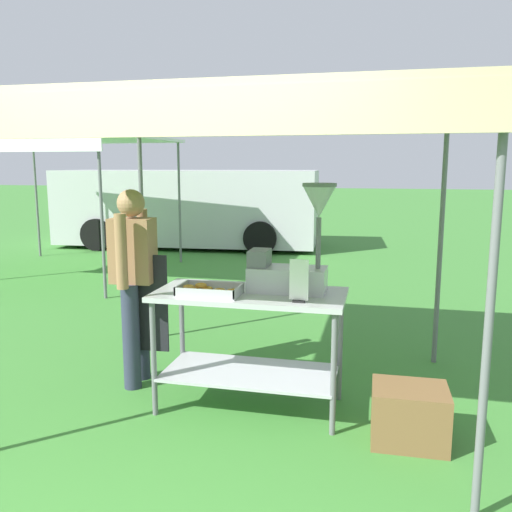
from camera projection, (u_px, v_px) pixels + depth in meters
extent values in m
plane|color=#3D7F33|center=(302.00, 278.00, 8.59)|extent=(70.00, 70.00, 0.00)
cylinder|color=slate|center=(490.00, 315.00, 2.57)|extent=(0.04, 0.04, 2.17)
cylinder|color=slate|center=(143.00, 237.00, 5.41)|extent=(0.04, 0.04, 2.17)
cylinder|color=slate|center=(440.00, 246.00, 4.76)|extent=(0.04, 0.04, 2.17)
cube|color=#CCB78E|center=(254.00, 109.00, 3.80)|extent=(3.07, 2.48, 0.05)
cube|color=#CCB78E|center=(197.00, 112.00, 2.65)|extent=(3.07, 0.02, 0.24)
cube|color=#B7B7BC|center=(250.00, 294.00, 3.88)|extent=(1.38, 0.67, 0.04)
cube|color=#B7B7BC|center=(250.00, 373.00, 3.98)|extent=(1.27, 0.61, 0.02)
cylinder|color=slate|center=(154.00, 359.00, 3.83)|extent=(0.04, 0.04, 0.85)
cylinder|color=slate|center=(333.00, 375.00, 3.54)|extent=(0.04, 0.04, 0.85)
cylinder|color=slate|center=(182.00, 335.00, 4.37)|extent=(0.04, 0.04, 0.85)
cylinder|color=slate|center=(340.00, 347.00, 4.08)|extent=(0.04, 0.04, 0.85)
cube|color=#B7B7BC|center=(210.00, 294.00, 3.79)|extent=(0.44, 0.27, 0.01)
cube|color=#B7B7BC|center=(204.00, 293.00, 3.66)|extent=(0.44, 0.01, 0.06)
cube|color=#B7B7BC|center=(215.00, 285.00, 3.91)|extent=(0.44, 0.01, 0.06)
cube|color=#B7B7BC|center=(182.00, 288.00, 3.84)|extent=(0.01, 0.27, 0.06)
cube|color=#B7B7BC|center=(239.00, 291.00, 3.74)|extent=(0.01, 0.27, 0.06)
torus|color=gold|center=(207.00, 289.00, 3.87)|extent=(0.12, 0.12, 0.03)
torus|color=gold|center=(212.00, 293.00, 3.74)|extent=(0.12, 0.12, 0.03)
torus|color=gold|center=(200.00, 293.00, 3.74)|extent=(0.12, 0.12, 0.03)
torus|color=gold|center=(220.00, 291.00, 3.81)|extent=(0.11, 0.11, 0.03)
torus|color=gold|center=(233.00, 291.00, 3.79)|extent=(0.10, 0.10, 0.03)
torus|color=gold|center=(223.00, 293.00, 3.73)|extent=(0.12, 0.12, 0.03)
torus|color=gold|center=(194.00, 290.00, 3.84)|extent=(0.10, 0.10, 0.03)
torus|color=gold|center=(201.00, 285.00, 3.87)|extent=(0.09, 0.09, 0.03)
torus|color=gold|center=(189.00, 287.00, 3.81)|extent=(0.12, 0.12, 0.03)
cube|color=#B7B7BC|center=(288.00, 279.00, 3.89)|extent=(0.56, 0.28, 0.18)
cube|color=slate|center=(259.00, 258.00, 3.91)|extent=(0.14, 0.22, 0.12)
cylinder|color=slate|center=(318.00, 243.00, 3.79)|extent=(0.04, 0.04, 0.37)
cone|color=#B7B7BC|center=(319.00, 202.00, 3.75)|extent=(0.23, 0.23, 0.22)
cylinder|color=slate|center=(320.00, 185.00, 3.73)|extent=(0.24, 0.24, 0.02)
cube|color=black|center=(299.00, 301.00, 3.59)|extent=(0.08, 0.05, 0.02)
cube|color=white|center=(299.00, 280.00, 3.57)|extent=(0.13, 0.02, 0.28)
cylinder|color=#2D3347|center=(141.00, 329.00, 4.50)|extent=(0.14, 0.14, 0.86)
cylinder|color=#2D3347|center=(131.00, 337.00, 4.30)|extent=(0.14, 0.14, 0.86)
cube|color=#9E704C|center=(133.00, 251.00, 4.29)|extent=(0.35, 0.24, 0.52)
cube|color=black|center=(149.00, 303.00, 4.34)|extent=(0.32, 0.04, 0.80)
cylinder|color=#9E704C|center=(143.00, 243.00, 4.50)|extent=(0.10, 0.10, 0.58)
cylinder|color=#9E704C|center=(121.00, 252.00, 4.07)|extent=(0.10, 0.10, 0.58)
sphere|color=#A87A56|center=(131.00, 203.00, 4.22)|extent=(0.22, 0.22, 0.22)
cube|color=brown|center=(409.00, 415.00, 3.48)|extent=(0.49, 0.39, 0.38)
cube|color=#BCBCC1|center=(189.00, 206.00, 11.94)|extent=(5.81, 2.30, 1.60)
cube|color=#1E2833|center=(288.00, 189.00, 11.53)|extent=(0.21, 1.62, 0.70)
cylinder|color=black|center=(272.00, 228.00, 12.67)|extent=(0.70, 0.29, 0.68)
cylinder|color=black|center=(260.00, 238.00, 10.85)|extent=(0.70, 0.29, 0.68)
cylinder|color=black|center=(131.00, 225.00, 13.22)|extent=(0.70, 0.29, 0.68)
cylinder|color=black|center=(97.00, 234.00, 11.40)|extent=(0.70, 0.29, 0.68)
cylinder|color=slate|center=(102.00, 218.00, 7.13)|extent=(0.04, 0.04, 2.20)
cylinder|color=slate|center=(37.00, 201.00, 10.53)|extent=(0.04, 0.04, 2.20)
cylinder|color=slate|center=(180.00, 203.00, 9.85)|extent=(0.04, 0.04, 2.20)
cube|color=white|center=(59.00, 138.00, 8.64)|extent=(3.20, 3.04, 0.05)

